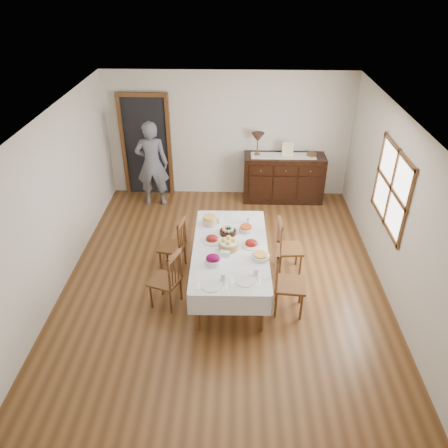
{
  "coord_description": "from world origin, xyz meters",
  "views": [
    {
      "loc": [
        0.18,
        -5.56,
        4.42
      ],
      "look_at": [
        0.0,
        0.1,
        0.95
      ],
      "focal_mm": 35.0,
      "sensor_mm": 36.0,
      "label": 1
    }
  ],
  "objects_px": {
    "chair_right_near": "(286,281)",
    "chair_right_far": "(287,246)",
    "chair_left_near": "(168,279)",
    "sideboard": "(283,178)",
    "table_lamp": "(258,138)",
    "person": "(152,161)",
    "dining_table": "(230,252)",
    "chair_left_far": "(175,244)"
  },
  "relations": [
    {
      "from": "person",
      "to": "chair_right_far",
      "type": "bearing_deg",
      "value": 134.8
    },
    {
      "from": "chair_left_near",
      "to": "sideboard",
      "type": "xyz_separation_m",
      "value": [
        1.94,
        3.38,
        0.01
      ]
    },
    {
      "from": "chair_left_near",
      "to": "chair_right_near",
      "type": "bearing_deg",
      "value": 108.36
    },
    {
      "from": "dining_table",
      "to": "chair_right_near",
      "type": "height_order",
      "value": "chair_right_near"
    },
    {
      "from": "chair_right_near",
      "to": "sideboard",
      "type": "relative_size",
      "value": 0.64
    },
    {
      "from": "chair_right_far",
      "to": "sideboard",
      "type": "distance_m",
      "value": 2.51
    },
    {
      "from": "chair_right_near",
      "to": "person",
      "type": "bearing_deg",
      "value": 42.5
    },
    {
      "from": "dining_table",
      "to": "person",
      "type": "xyz_separation_m",
      "value": [
        -1.62,
        2.68,
        0.29
      ]
    },
    {
      "from": "sideboard",
      "to": "table_lamp",
      "type": "xyz_separation_m",
      "value": [
        -0.57,
        0.04,
        0.85
      ]
    },
    {
      "from": "chair_right_near",
      "to": "dining_table",
      "type": "bearing_deg",
      "value": 63.49
    },
    {
      "from": "chair_right_far",
      "to": "chair_left_near",
      "type": "bearing_deg",
      "value": 112.64
    },
    {
      "from": "chair_left_far",
      "to": "chair_right_near",
      "type": "xyz_separation_m",
      "value": [
        1.7,
        -0.94,
        0.06
      ]
    },
    {
      "from": "chair_left_far",
      "to": "person",
      "type": "xyz_separation_m",
      "value": [
        -0.72,
        2.23,
        0.47
      ]
    },
    {
      "from": "dining_table",
      "to": "table_lamp",
      "type": "bearing_deg",
      "value": 79.88
    },
    {
      "from": "sideboard",
      "to": "person",
      "type": "distance_m",
      "value": 2.72
    },
    {
      "from": "chair_left_near",
      "to": "chair_right_far",
      "type": "xyz_separation_m",
      "value": [
        1.78,
        0.87,
        0.01
      ]
    },
    {
      "from": "chair_right_far",
      "to": "person",
      "type": "relative_size",
      "value": 0.51
    },
    {
      "from": "chair_left_near",
      "to": "person",
      "type": "distance_m",
      "value": 3.23
    },
    {
      "from": "chair_right_near",
      "to": "chair_right_far",
      "type": "relative_size",
      "value": 1.09
    },
    {
      "from": "chair_left_far",
      "to": "table_lamp",
      "type": "xyz_separation_m",
      "value": [
        1.39,
        2.54,
        0.86
      ]
    },
    {
      "from": "chair_left_near",
      "to": "sideboard",
      "type": "distance_m",
      "value": 3.9
    },
    {
      "from": "dining_table",
      "to": "chair_right_near",
      "type": "distance_m",
      "value": 0.95
    },
    {
      "from": "table_lamp",
      "to": "chair_left_near",
      "type": "bearing_deg",
      "value": -111.91
    },
    {
      "from": "dining_table",
      "to": "chair_left_far",
      "type": "bearing_deg",
      "value": 152.56
    },
    {
      "from": "chair_right_near",
      "to": "chair_left_near",
      "type": "bearing_deg",
      "value": 93.11
    },
    {
      "from": "chair_left_near",
      "to": "table_lamp",
      "type": "bearing_deg",
      "value": 178.55
    },
    {
      "from": "chair_right_far",
      "to": "table_lamp",
      "type": "bearing_deg",
      "value": 5.66
    },
    {
      "from": "chair_right_near",
      "to": "chair_right_far",
      "type": "xyz_separation_m",
      "value": [
        0.1,
        0.94,
        -0.05
      ]
    },
    {
      "from": "chair_left_near",
      "to": "chair_right_far",
      "type": "distance_m",
      "value": 1.99
    },
    {
      "from": "dining_table",
      "to": "chair_left_far",
      "type": "distance_m",
      "value": 1.02
    },
    {
      "from": "chair_left_near",
      "to": "chair_right_far",
      "type": "bearing_deg",
      "value": 136.59
    },
    {
      "from": "chair_right_near",
      "to": "chair_right_far",
      "type": "distance_m",
      "value": 0.94
    },
    {
      "from": "chair_right_far",
      "to": "person",
      "type": "distance_m",
      "value": 3.39
    },
    {
      "from": "chair_left_near",
      "to": "chair_left_far",
      "type": "bearing_deg",
      "value": -158.81
    },
    {
      "from": "person",
      "to": "chair_left_far",
      "type": "bearing_deg",
      "value": 104.31
    },
    {
      "from": "chair_left_near",
      "to": "person",
      "type": "relative_size",
      "value": 0.5
    },
    {
      "from": "table_lamp",
      "to": "dining_table",
      "type": "bearing_deg",
      "value": -99.26
    },
    {
      "from": "dining_table",
      "to": "chair_left_near",
      "type": "height_order",
      "value": "chair_left_near"
    },
    {
      "from": "chair_right_near",
      "to": "person",
      "type": "distance_m",
      "value": 4.01
    },
    {
      "from": "chair_left_near",
      "to": "table_lamp",
      "type": "xyz_separation_m",
      "value": [
        1.37,
        3.42,
        0.86
      ]
    },
    {
      "from": "chair_right_near",
      "to": "table_lamp",
      "type": "distance_m",
      "value": 3.58
    },
    {
      "from": "person",
      "to": "sideboard",
      "type": "bearing_deg",
      "value": -177.79
    }
  ]
}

